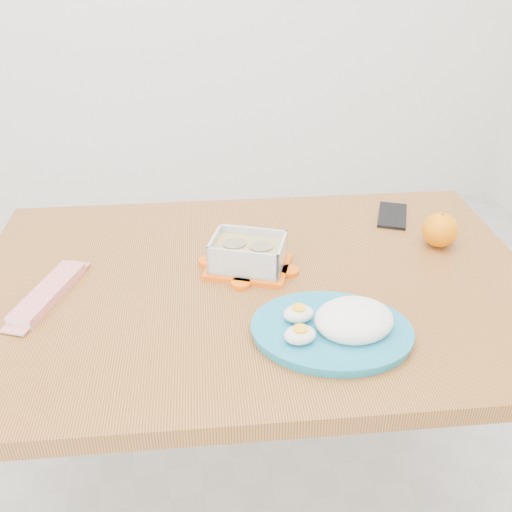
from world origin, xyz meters
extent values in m
plane|color=#B7B7B2|center=(0.00, 0.00, 0.00)|extent=(3.50, 3.50, 0.00)
cube|color=#A2652E|center=(-0.05, 0.04, 0.73)|extent=(1.32, 0.97, 0.04)
cylinder|color=maroon|center=(-0.55, 0.46, 0.35)|extent=(0.06, 0.06, 0.71)
cylinder|color=maroon|center=(0.54, 0.31, 0.35)|extent=(0.06, 0.06, 0.71)
cube|color=#FF5D07|center=(-0.06, 0.09, 0.76)|extent=(0.22, 0.20, 0.01)
cube|color=silver|center=(-0.06, 0.09, 0.79)|extent=(0.19, 0.17, 0.07)
cube|color=tan|center=(-0.06, 0.09, 0.79)|extent=(0.18, 0.16, 0.04)
cylinder|color=#958961|center=(-0.09, 0.10, 0.80)|extent=(0.07, 0.07, 0.02)
cylinder|color=#958961|center=(-0.03, 0.08, 0.80)|extent=(0.07, 0.07, 0.02)
sphere|color=orange|center=(0.41, 0.09, 0.79)|extent=(0.08, 0.08, 0.08)
cylinder|color=teal|center=(0.04, -0.18, 0.76)|extent=(0.38, 0.38, 0.02)
ellipsoid|color=silver|center=(0.08, -0.18, 0.80)|extent=(0.18, 0.17, 0.06)
ellipsoid|color=silver|center=(-0.01, -0.14, 0.78)|extent=(0.07, 0.06, 0.03)
ellipsoid|color=silver|center=(-0.03, -0.20, 0.78)|extent=(0.07, 0.06, 0.03)
cube|color=red|center=(-0.49, 0.08, 0.76)|extent=(0.15, 0.22, 0.02)
cube|color=black|center=(0.36, 0.25, 0.75)|extent=(0.13, 0.16, 0.01)
camera|label=1|loc=(-0.29, -0.97, 1.43)|focal=40.00mm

